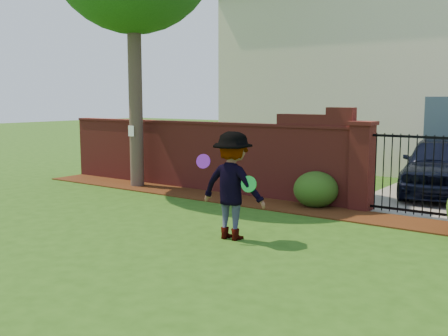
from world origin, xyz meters
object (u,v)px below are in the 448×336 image
Objects in this scene: car at (441,166)px; frisbee_purple at (203,161)px; man at (231,186)px; frisbee_green at (249,184)px.

car reaches higher than frisbee_purple.
frisbee_purple is (-2.22, -6.49, 0.60)m from car.
car is 17.55× the size of frisbee_purple.
man is 0.62m from frisbee_purple.
frisbee_green is at bearing -113.32° from car.
car is 15.76× the size of frisbee_green.
frisbee_green is (0.38, -0.06, 0.08)m from man.
car is at bearing 76.74° from frisbee_green.
frisbee_purple reaches higher than frisbee_green.
frisbee_green is at bearing 167.70° from man.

